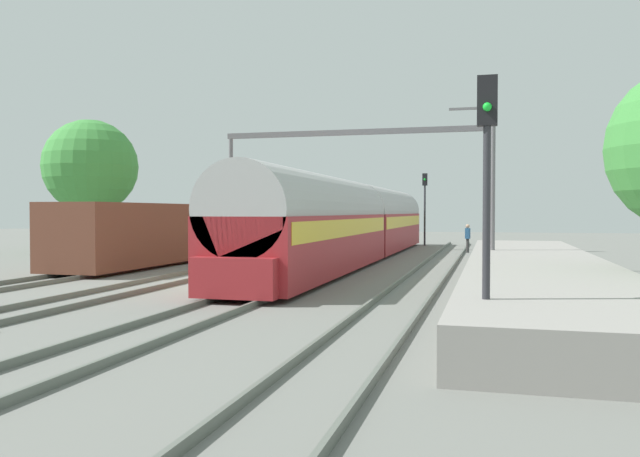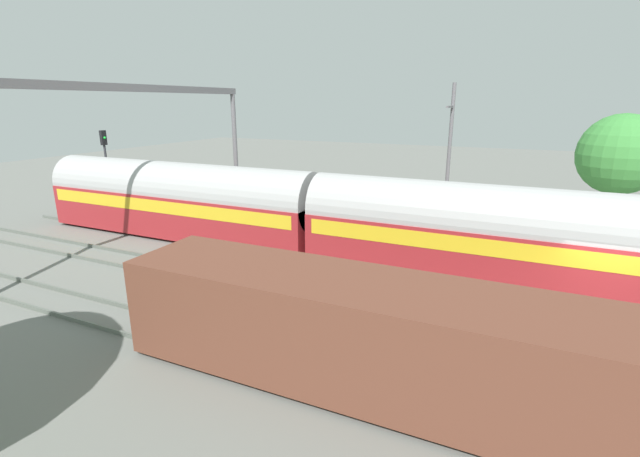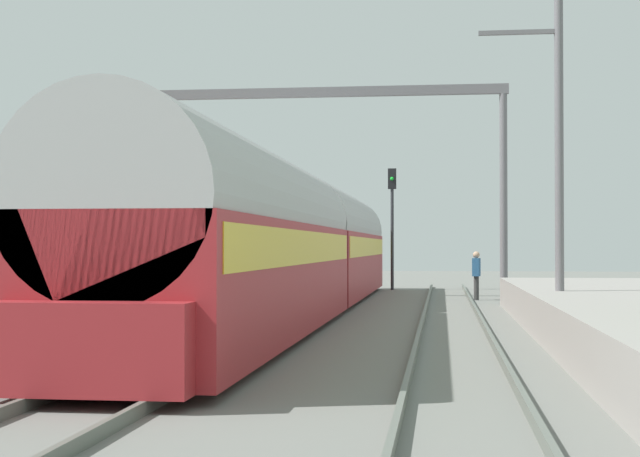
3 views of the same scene
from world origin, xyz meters
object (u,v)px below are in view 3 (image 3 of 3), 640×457
object	(u,v)px
passenger_train	(297,244)
railway_signal_far	(392,213)
catenary_gantry	(275,139)
person_crossing	(476,271)

from	to	relation	value
passenger_train	railway_signal_far	bearing A→B (deg)	82.99
catenary_gantry	person_crossing	bearing A→B (deg)	-8.23
passenger_train	person_crossing	world-z (taller)	passenger_train
passenger_train	catenary_gantry	bearing A→B (deg)	103.75
person_crossing	railway_signal_far	distance (m)	8.86
catenary_gantry	railway_signal_far	bearing A→B (deg)	58.92
passenger_train	catenary_gantry	xyz separation A→B (m)	(-2.16, 8.84, 3.98)
person_crossing	catenary_gantry	bearing A→B (deg)	92.89
railway_signal_far	person_crossing	bearing A→B (deg)	-66.71
person_crossing	railway_signal_far	world-z (taller)	railway_signal_far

